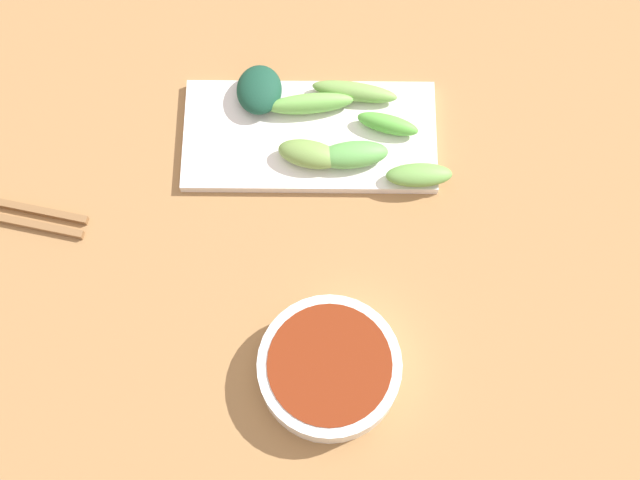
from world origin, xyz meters
TOP-DOWN VIEW (x-y plane):
  - tabletop at (0.00, 0.00)m, footprint 2.10×2.10m
  - sauce_bowl at (-0.17, -0.02)m, footprint 0.14×0.14m
  - serving_plate at (0.10, -0.00)m, footprint 0.13×0.28m
  - broccoli_stalk_0 at (0.04, -0.12)m, footprint 0.03×0.07m
  - broccoli_stalk_1 at (0.07, 0.00)m, footprint 0.05×0.07m
  - broccoli_leafy_2 at (0.14, 0.06)m, footprint 0.06×0.05m
  - broccoli_stalk_3 at (0.07, -0.05)m, footprint 0.04×0.08m
  - broccoli_stalk_4 at (0.10, -0.09)m, footprint 0.04×0.07m
  - broccoli_stalk_5 at (0.13, 0.00)m, footprint 0.03×0.10m
  - broccoli_stalk_6 at (0.14, -0.05)m, footprint 0.04×0.10m

SIDE VIEW (x-z plane):
  - tabletop at x=0.00m, z-range 0.00..0.02m
  - serving_plate at x=0.10m, z-range 0.02..0.03m
  - sauce_bowl at x=-0.17m, z-range 0.02..0.06m
  - broccoli_stalk_6 at x=0.14m, z-range 0.03..0.05m
  - broccoli_stalk_0 at x=0.04m, z-range 0.03..0.05m
  - broccoli_stalk_4 at x=0.10m, z-range 0.03..0.05m
  - broccoli_stalk_5 at x=0.13m, z-range 0.03..0.06m
  - broccoli_stalk_3 at x=0.07m, z-range 0.03..0.06m
  - broccoli_stalk_1 at x=0.07m, z-range 0.03..0.06m
  - broccoli_leafy_2 at x=0.14m, z-range 0.03..0.06m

